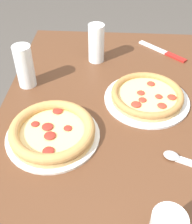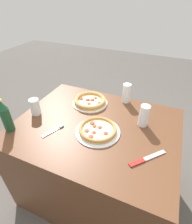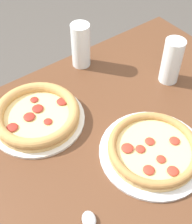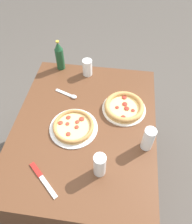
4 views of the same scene
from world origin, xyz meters
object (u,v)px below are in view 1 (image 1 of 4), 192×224
glass_orange_juice (25,67)px  glass_lemonade (96,45)px  pizza_veggie (52,131)px  knife (164,52)px  spoon (183,160)px  pizza_salami (147,96)px

glass_orange_juice → glass_lemonade: bearing=-52.4°
pizza_veggie → knife: (0.51, -0.38, -0.02)m
spoon → knife: bearing=-1.5°
glass_lemonade → pizza_salami: bearing=-142.9°
pizza_salami → glass_lemonade: size_ratio=1.89×
knife → glass_lemonade: bearing=105.2°
knife → spoon: bearing=178.5°
glass_lemonade → spoon: (-0.50, -0.27, -0.06)m
pizza_veggie → glass_orange_juice: size_ratio=1.79×
pizza_salami → glass_lemonade: 0.31m
pizza_salami → knife: pizza_salami is taller
glass_orange_juice → spoon: glass_orange_juice is taller
pizza_veggie → spoon: size_ratio=1.71×
glass_lemonade → spoon: size_ratio=0.93×
pizza_salami → spoon: size_ratio=1.77×
glass_lemonade → knife: glass_lemonade is taller
pizza_salami → glass_orange_juice: size_ratio=1.86×
pizza_salami → spoon: (-0.26, -0.08, -0.01)m
pizza_salami → glass_orange_juice: 0.43m
knife → spoon: 0.58m
pizza_veggie → knife: pizza_veggie is taller
pizza_salami → glass_lemonade: (0.25, 0.19, 0.05)m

